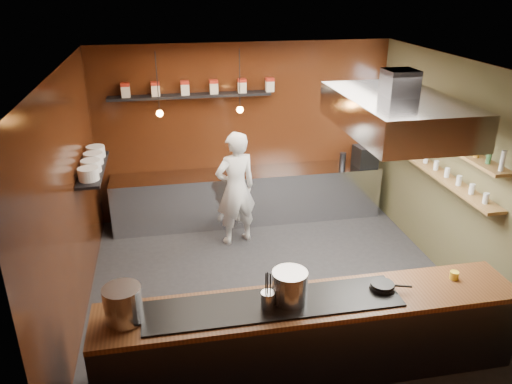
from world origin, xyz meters
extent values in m
plane|color=#232326|center=(0.00, 0.00, 0.00)|extent=(5.00, 5.00, 0.00)
plane|color=#341409|center=(0.00, 2.50, 1.50)|extent=(5.00, 0.00, 5.00)
plane|color=#341409|center=(-2.50, 0.00, 1.50)|extent=(0.00, 5.00, 5.00)
plane|color=brown|center=(2.50, 0.00, 1.50)|extent=(0.00, 5.00, 5.00)
plane|color=silver|center=(0.00, 0.00, 3.00)|extent=(5.00, 5.00, 0.00)
plane|color=white|center=(2.45, 1.70, 1.90)|extent=(0.00, 1.00, 1.00)
cube|color=silver|center=(0.00, 2.17, 0.45)|extent=(4.60, 0.65, 0.90)
cube|color=#38383D|center=(0.00, -1.60, 0.43)|extent=(4.40, 0.70, 0.86)
cube|color=brown|center=(0.00, -1.60, 0.89)|extent=(4.40, 0.72, 0.06)
cube|color=black|center=(-0.40, -1.60, 0.93)|extent=(2.60, 0.55, 0.02)
cube|color=black|center=(-0.90, 2.36, 2.20)|extent=(2.60, 0.26, 0.04)
cube|color=black|center=(-2.34, 1.00, 1.55)|extent=(0.30, 1.40, 0.04)
cube|color=olive|center=(2.34, 0.30, 1.92)|extent=(0.26, 2.80, 0.04)
cube|color=olive|center=(2.34, 0.30, 1.45)|extent=(0.26, 2.80, 0.04)
cube|color=#38383D|center=(1.30, -0.40, 2.85)|extent=(0.35, 0.35, 0.30)
cube|color=silver|center=(1.30, -0.40, 2.50)|extent=(1.20, 2.00, 0.40)
cube|color=white|center=(1.30, -0.40, 2.29)|extent=(1.00, 1.80, 0.02)
cylinder|color=black|center=(-1.40, 1.70, 2.55)|extent=(0.01, 0.01, 0.90)
sphere|color=orange|center=(-1.40, 1.70, 2.10)|extent=(0.10, 0.10, 0.10)
cylinder|color=black|center=(-0.20, 1.70, 2.55)|extent=(0.01, 0.01, 0.90)
sphere|color=orange|center=(-0.20, 1.70, 2.10)|extent=(0.10, 0.10, 0.10)
cube|color=beige|center=(-1.90, 2.36, 2.31)|extent=(0.13, 0.13, 0.17)
cube|color=#A02213|center=(-1.90, 2.36, 2.42)|extent=(0.13, 0.13, 0.05)
cube|color=beige|center=(-1.44, 2.36, 2.31)|extent=(0.13, 0.13, 0.17)
cube|color=#A02213|center=(-1.44, 2.36, 2.42)|extent=(0.13, 0.13, 0.05)
cube|color=beige|center=(-0.98, 2.36, 2.31)|extent=(0.13, 0.13, 0.17)
cube|color=#A02213|center=(-0.98, 2.36, 2.42)|extent=(0.13, 0.13, 0.05)
cube|color=beige|center=(-0.52, 2.36, 2.31)|extent=(0.13, 0.13, 0.17)
cube|color=#A02213|center=(-0.52, 2.36, 2.42)|extent=(0.14, 0.13, 0.05)
cube|color=beige|center=(-0.06, 2.36, 2.31)|extent=(0.13, 0.13, 0.17)
cube|color=#A02213|center=(-0.06, 2.36, 2.42)|extent=(0.14, 0.13, 0.05)
cube|color=beige|center=(0.40, 2.36, 2.31)|extent=(0.13, 0.13, 0.17)
cube|color=#A02213|center=(0.40, 2.36, 2.42)|extent=(0.14, 0.13, 0.05)
cylinder|color=white|center=(-2.34, 0.55, 1.65)|extent=(0.26, 0.26, 0.16)
cylinder|color=white|center=(-2.34, 0.85, 1.65)|extent=(0.26, 0.26, 0.16)
cylinder|color=white|center=(-2.34, 1.15, 1.65)|extent=(0.26, 0.26, 0.16)
cylinder|color=white|center=(-2.34, 1.45, 1.65)|extent=(0.26, 0.26, 0.16)
cylinder|color=silver|center=(2.34, -1.00, 2.06)|extent=(0.06, 0.06, 0.24)
cylinder|color=#2D5933|center=(2.34, -0.76, 2.06)|extent=(0.06, 0.06, 0.24)
cylinder|color=#8C601E|center=(2.34, -0.53, 2.06)|extent=(0.06, 0.06, 0.24)
cylinder|color=silver|center=(2.34, -0.29, 2.06)|extent=(0.06, 0.06, 0.24)
cylinder|color=#2D5933|center=(2.34, -0.05, 2.06)|extent=(0.06, 0.06, 0.24)
cylinder|color=#8C601E|center=(2.34, 0.18, 2.06)|extent=(0.06, 0.06, 0.24)
cylinder|color=silver|center=(2.34, 0.42, 2.06)|extent=(0.06, 0.06, 0.24)
cylinder|color=#2D5933|center=(2.34, 0.65, 2.06)|extent=(0.06, 0.06, 0.24)
cylinder|color=#8C601E|center=(2.34, 0.89, 2.06)|extent=(0.06, 0.06, 0.24)
cylinder|color=silver|center=(2.34, 1.13, 2.06)|extent=(0.06, 0.06, 0.24)
cylinder|color=#2D5933|center=(2.34, 1.36, 2.06)|extent=(0.06, 0.06, 0.24)
cylinder|color=#8C601E|center=(2.34, 1.60, 2.06)|extent=(0.06, 0.06, 0.24)
cylinder|color=silver|center=(2.34, -0.85, 1.53)|extent=(0.07, 0.07, 0.13)
cylinder|color=silver|center=(2.34, -0.56, 1.53)|extent=(0.07, 0.07, 0.13)
cylinder|color=silver|center=(2.34, -0.28, 1.53)|extent=(0.07, 0.07, 0.13)
cylinder|color=silver|center=(2.34, 0.01, 1.53)|extent=(0.07, 0.07, 0.13)
cylinder|color=silver|center=(2.34, 0.30, 1.53)|extent=(0.07, 0.07, 0.13)
cylinder|color=silver|center=(2.34, 0.59, 1.53)|extent=(0.07, 0.07, 0.13)
cylinder|color=silver|center=(2.34, 0.87, 1.53)|extent=(0.07, 0.07, 0.13)
cylinder|color=silver|center=(2.34, 1.16, 1.53)|extent=(0.07, 0.07, 0.13)
cylinder|color=silver|center=(2.34, 1.45, 1.53)|extent=(0.07, 0.07, 0.13)
cylinder|color=silver|center=(-1.85, -1.59, 1.12)|extent=(0.41, 0.41, 0.35)
cylinder|color=#B4B6BB|center=(-0.24, -1.59, 1.11)|extent=(0.39, 0.39, 0.34)
cylinder|color=silver|center=(-0.47, -1.67, 1.03)|extent=(0.17, 0.17, 0.18)
cylinder|color=black|center=(0.77, -1.56, 0.96)|extent=(0.26, 0.26, 0.03)
cylinder|color=black|center=(0.77, -1.56, 0.99)|extent=(0.24, 0.24, 0.03)
cylinder|color=black|center=(0.97, -1.63, 0.99)|extent=(0.18, 0.08, 0.02)
cylinder|color=yellow|center=(1.63, -1.51, 0.96)|extent=(0.12, 0.12, 0.09)
cube|color=black|center=(2.06, 2.09, 1.08)|extent=(0.40, 0.38, 0.36)
imported|color=white|center=(-0.33, 1.44, 0.92)|extent=(0.77, 0.61, 1.84)
camera|label=1|loc=(-1.35, -5.64, 3.94)|focal=35.00mm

